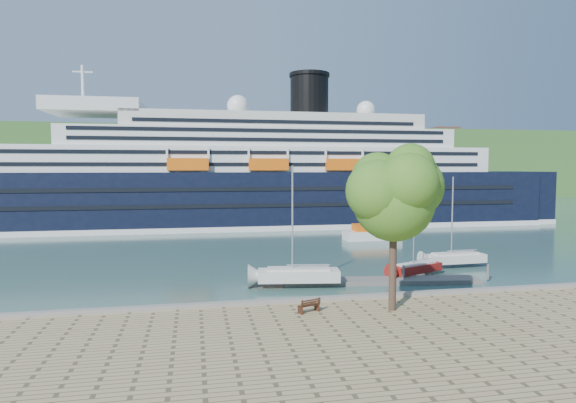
# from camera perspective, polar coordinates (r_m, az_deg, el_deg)

# --- Properties ---
(ground) EXTENTS (400.00, 400.00, 0.00)m
(ground) POSITION_cam_1_polar(r_m,az_deg,el_deg) (37.81, 14.12, -12.19)
(ground) COLOR #294946
(ground) RESTS_ON ground
(far_hillside) EXTENTS (400.00, 50.00, 24.00)m
(far_hillside) POSITION_cam_1_polar(r_m,az_deg,el_deg) (178.50, -6.10, 4.47)
(far_hillside) COLOR #305923
(far_hillside) RESTS_ON ground
(quay_coping) EXTENTS (220.00, 0.50, 0.30)m
(quay_coping) POSITION_cam_1_polar(r_m,az_deg,el_deg) (37.34, 14.28, -10.57)
(quay_coping) COLOR slate
(quay_coping) RESTS_ON promenade
(cruise_ship) EXTENTS (123.83, 19.86, 27.75)m
(cruise_ship) POSITION_cam_1_polar(r_m,az_deg,el_deg) (87.08, -5.90, 6.22)
(cruise_ship) COLOR black
(cruise_ship) RESTS_ON ground
(park_bench) EXTENTS (1.71, 1.16, 1.01)m
(park_bench) POSITION_cam_1_polar(r_m,az_deg,el_deg) (32.26, 2.46, -12.13)
(park_bench) COLOR #462614
(park_bench) RESTS_ON promenade
(promenade_tree) EXTENTS (7.20, 7.20, 11.93)m
(promenade_tree) POSITION_cam_1_polar(r_m,az_deg,el_deg) (32.49, 12.39, -2.28)
(promenade_tree) COLOR #35651A
(promenade_tree) RESTS_ON promenade
(floating_pontoon) EXTENTS (18.04, 4.46, 0.40)m
(floating_pontoon) POSITION_cam_1_polar(r_m,az_deg,el_deg) (45.14, 11.05, -9.22)
(floating_pontoon) COLOR slate
(floating_pontoon) RESTS_ON ground
(sailboat_white_near) EXTENTS (8.12, 3.31, 10.18)m
(sailboat_white_near) POSITION_cam_1_polar(r_m,az_deg,el_deg) (42.02, 1.27, -3.35)
(sailboat_white_near) COLOR silver
(sailboat_white_near) RESTS_ON ground
(sailboat_red) EXTENTS (6.36, 3.89, 7.97)m
(sailboat_red) POSITION_cam_1_polar(r_m,az_deg,el_deg) (47.88, 15.03, -3.92)
(sailboat_red) COLOR maroon
(sailboat_red) RESTS_ON ground
(sailboat_white_far) EXTENTS (7.13, 2.23, 9.12)m
(sailboat_white_far) POSITION_cam_1_polar(r_m,az_deg,el_deg) (53.54, 19.31, -2.56)
(sailboat_white_far) COLOR silver
(sailboat_white_far) RESTS_ON ground
(tender_launch) EXTENTS (8.45, 3.09, 2.31)m
(tender_launch) POSITION_cam_1_polar(r_m,az_deg,el_deg) (71.35, 9.94, -3.56)
(tender_launch) COLOR #E45D0D
(tender_launch) RESTS_ON ground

